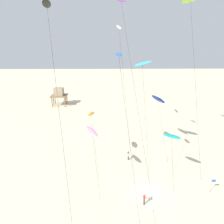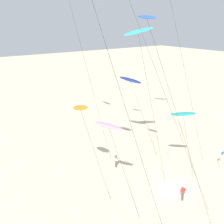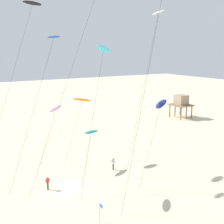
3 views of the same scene
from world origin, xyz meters
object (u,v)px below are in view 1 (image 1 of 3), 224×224
at_px(kite_navy, 158,99).
at_px(kite_teal, 172,136).
at_px(kite_blue, 119,59).
at_px(kite_pink, 92,131).
at_px(kite_purple, 122,9).
at_px(kite_flyer_nearest, 144,199).
at_px(stilt_house, 59,93).
at_px(kite_flyer_middle, 128,155).
at_px(marker_flag, 212,183).
at_px(kite_white, 119,29).
at_px(kite_black, 47,7).
at_px(kite_orange, 91,114).
at_px(kite_cyan, 142,64).
at_px(kite_lime, 191,1).

bearing_deg(kite_navy, kite_teal, -92.06).
height_order(kite_blue, kite_pink, kite_blue).
bearing_deg(kite_purple, kite_navy, 38.22).
distance_m(kite_flyer_nearest, stilt_house, 46.31).
bearing_deg(kite_blue, kite_flyer_middle, 73.48).
relative_size(kite_flyer_middle, stilt_house, 0.29).
relative_size(kite_teal, marker_flag, 3.81).
height_order(kite_navy, kite_pink, kite_navy).
bearing_deg(kite_white, kite_teal, -65.96).
xyz_separation_m(kite_blue, stilt_house, (-17.11, 38.90, -13.67)).
distance_m(kite_black, kite_flyer_middle, 24.88).
relative_size(kite_pink, kite_purple, 0.36).
xyz_separation_m(kite_orange, kite_cyan, (7.24, -0.43, 7.30)).
distance_m(kite_pink, kite_black, 14.77).
distance_m(kite_pink, marker_flag, 17.66).
xyz_separation_m(kite_white, kite_cyan, (2.69, -10.68, -5.00)).
bearing_deg(kite_teal, marker_flag, -19.57).
distance_m(kite_teal, kite_pink, 10.61).
bearing_deg(kite_cyan, kite_pink, -149.95).
xyz_separation_m(kite_white, kite_purple, (-0.13, -10.15, 1.79)).
xyz_separation_m(kite_teal, kite_black, (-14.35, -1.59, 15.09)).
xyz_separation_m(kite_teal, kite_flyer_middle, (-5.00, 5.96, -6.70)).
bearing_deg(kite_blue, kite_navy, 55.91).
bearing_deg(kite_lime, kite_flyer_nearest, -121.86).
height_order(kite_teal, kite_pink, kite_pink).
height_order(kite_blue, stilt_house, kite_blue).
distance_m(kite_teal, kite_black, 20.88).
distance_m(kite_white, kite_teal, 21.10).
distance_m(kite_teal, kite_purple, 17.61).
bearing_deg(kite_flyer_middle, kite_navy, 35.23).
xyz_separation_m(kite_blue, marker_flag, (12.74, -0.58, -16.23)).
xyz_separation_m(stilt_house, marker_flag, (29.85, -39.48, -2.56)).
relative_size(kite_orange, stilt_house, 1.73).
bearing_deg(stilt_house, kite_white, -52.26).
bearing_deg(kite_flyer_middle, kite_orange, -163.51).
xyz_separation_m(kite_navy, stilt_house, (-24.64, 27.77, -5.86)).
relative_size(kite_blue, marker_flag, 8.76).
bearing_deg(kite_black, kite_lime, 27.36).
bearing_deg(kite_lime, kite_teal, -112.95).
distance_m(kite_orange, kite_purple, 14.76).
relative_size(kite_purple, stilt_house, 4.33).
height_order(kite_cyan, marker_flag, kite_cyan).
height_order(kite_pink, kite_flyer_middle, kite_pink).
bearing_deg(kite_pink, marker_flag, -6.33).
bearing_deg(kite_blue, kite_flyer_nearest, -38.64).
distance_m(kite_white, stilt_house, 34.03).
bearing_deg(kite_black, kite_navy, 37.62).
height_order(kite_blue, marker_flag, kite_blue).
relative_size(kite_blue, kite_teal, 2.30).
xyz_separation_m(kite_teal, marker_flag, (5.55, -1.97, -6.10)).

